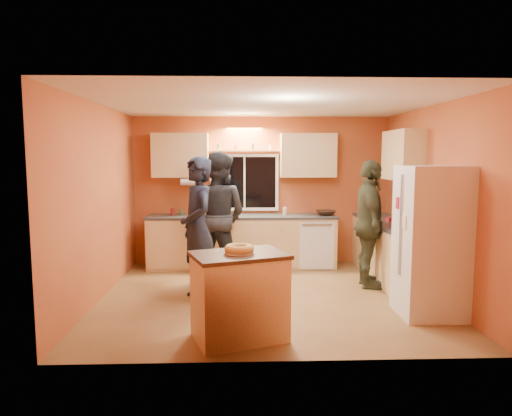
{
  "coord_description": "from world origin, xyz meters",
  "views": [
    {
      "loc": [
        -0.38,
        -6.07,
        1.91
      ],
      "look_at": [
        -0.15,
        0.4,
        1.17
      ],
      "focal_mm": 32.0,
      "sensor_mm": 36.0,
      "label": 1
    }
  ],
  "objects_px": {
    "person_left": "(198,229)",
    "person_center": "(218,216)",
    "person_right": "(370,224)",
    "island": "(239,296)",
    "refrigerator": "(431,242)"
  },
  "relations": [
    {
      "from": "person_center",
      "to": "person_right",
      "type": "xyz_separation_m",
      "value": [
        2.23,
        -0.57,
        -0.06
      ]
    },
    {
      "from": "island",
      "to": "refrigerator",
      "type": "bearing_deg",
      "value": -3.6
    },
    {
      "from": "person_left",
      "to": "person_center",
      "type": "height_order",
      "value": "person_center"
    },
    {
      "from": "island",
      "to": "person_center",
      "type": "xyz_separation_m",
      "value": [
        -0.34,
        2.44,
        0.52
      ]
    },
    {
      "from": "refrigerator",
      "to": "island",
      "type": "distance_m",
      "value": 2.41
    },
    {
      "from": "person_left",
      "to": "person_center",
      "type": "relative_size",
      "value": 0.97
    },
    {
      "from": "refrigerator",
      "to": "person_right",
      "type": "height_order",
      "value": "person_right"
    },
    {
      "from": "person_left",
      "to": "person_right",
      "type": "xyz_separation_m",
      "value": [
        2.44,
        0.49,
        -0.02
      ]
    },
    {
      "from": "person_right",
      "to": "island",
      "type": "bearing_deg",
      "value": 140.62
    },
    {
      "from": "person_center",
      "to": "person_right",
      "type": "height_order",
      "value": "person_center"
    },
    {
      "from": "person_left",
      "to": "refrigerator",
      "type": "bearing_deg",
      "value": 55.05
    },
    {
      "from": "person_left",
      "to": "person_right",
      "type": "distance_m",
      "value": 2.49
    },
    {
      "from": "person_center",
      "to": "person_right",
      "type": "bearing_deg",
      "value": -171.55
    },
    {
      "from": "person_left",
      "to": "person_right",
      "type": "height_order",
      "value": "person_left"
    },
    {
      "from": "refrigerator",
      "to": "person_left",
      "type": "height_order",
      "value": "person_left"
    }
  ]
}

